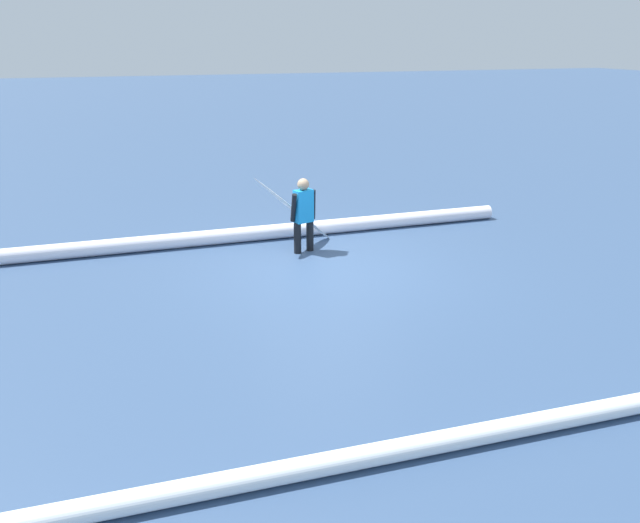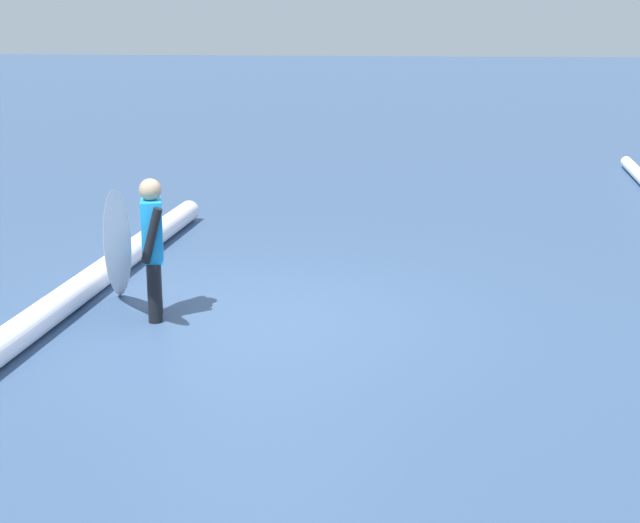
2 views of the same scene
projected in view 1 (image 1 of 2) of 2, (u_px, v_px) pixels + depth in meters
name	position (u px, v px, depth m)	size (l,w,h in m)	color
ground_plane	(327.00, 268.00, 10.62)	(126.22, 126.22, 0.00)	#344C6F
surfer	(304.00, 212.00, 11.19)	(0.50, 0.32, 1.42)	black
surfboard	(294.00, 210.00, 11.47)	(1.75, 0.84, 1.52)	white
wave_crest_foreground	(160.00, 242.00, 11.53)	(0.30, 0.30, 14.44)	white
wave_crest_midground	(533.00, 424.00, 6.14)	(0.22, 0.22, 20.17)	white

